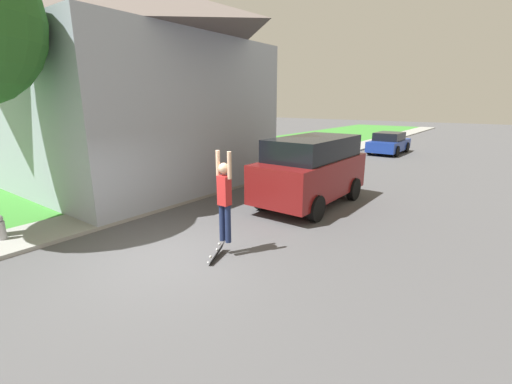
# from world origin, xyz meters

# --- Properties ---
(ground_plane) EXTENTS (120.00, 120.00, 0.00)m
(ground_plane) POSITION_xyz_m (0.00, 0.00, 0.00)
(ground_plane) COLOR #49494C
(lawn) EXTENTS (10.00, 80.00, 0.08)m
(lawn) POSITION_xyz_m (-8.00, 6.00, 0.04)
(lawn) COLOR #387F2D
(lawn) RESTS_ON ground_plane
(sidewalk) EXTENTS (1.80, 80.00, 0.10)m
(sidewalk) POSITION_xyz_m (-3.60, 6.00, 0.05)
(sidewalk) COLOR gray
(sidewalk) RESTS_ON ground_plane
(house) EXTENTS (10.69, 9.29, 8.03)m
(house) POSITION_xyz_m (-7.66, 4.21, 4.25)
(house) COLOR #99A3B2
(house) RESTS_ON lawn
(suv_parked) EXTENTS (2.12, 4.54, 2.22)m
(suv_parked) POSITION_xyz_m (0.61, 5.57, 1.19)
(suv_parked) COLOR maroon
(suv_parked) RESTS_ON ground_plane
(car_down_street) EXTENTS (1.91, 4.04, 1.38)m
(car_down_street) POSITION_xyz_m (-0.83, 19.11, 0.68)
(car_down_street) COLOR navy
(car_down_street) RESTS_ON ground_plane
(skateboarder) EXTENTS (0.41, 0.23, 2.01)m
(skateboarder) POSITION_xyz_m (1.00, 0.89, 1.38)
(skateboarder) COLOR #192347
(skateboarder) RESTS_ON ground_plane
(skateboard) EXTENTS (0.39, 0.77, 0.34)m
(skateboard) POSITION_xyz_m (0.93, 0.66, 0.08)
(skateboard) COLOR black
(skateboard) RESTS_ON ground_plane
(fire_hydrant) EXTENTS (0.20, 0.20, 0.62)m
(fire_hydrant) POSITION_xyz_m (-3.77, -1.85, 0.40)
(fire_hydrant) COLOR #99999E
(fire_hydrant) RESTS_ON sidewalk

